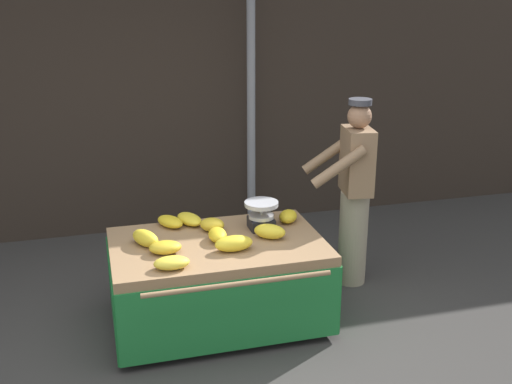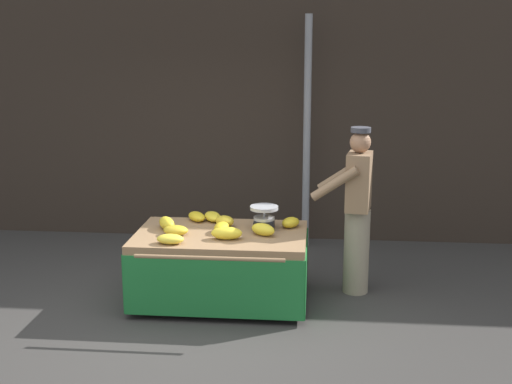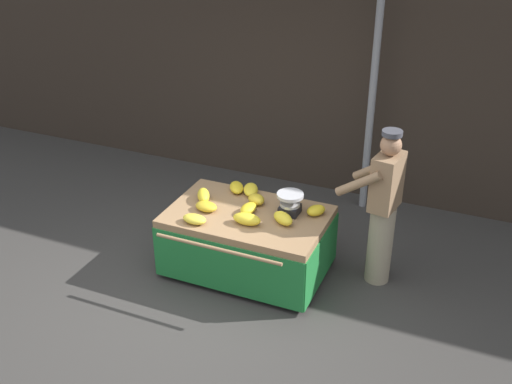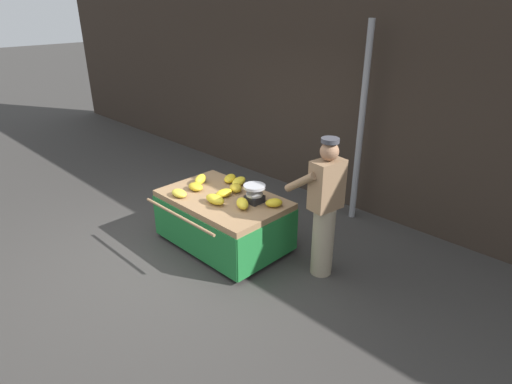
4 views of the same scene
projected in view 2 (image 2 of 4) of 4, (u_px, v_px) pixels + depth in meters
name	position (u px, v px, depth m)	size (l,w,h in m)	color
ground_plane	(177.00, 336.00, 5.81)	(60.00, 60.00, 0.00)	#383533
back_wall	(225.00, 86.00, 8.44)	(16.00, 0.24, 3.94)	#332821
street_pole	(307.00, 134.00, 8.07)	(0.09, 0.09, 2.85)	gray
banana_cart	(221.00, 252.00, 6.47)	(1.69, 1.27, 0.71)	#93704C
weighing_scale	(264.00, 217.00, 6.54)	(0.28, 0.28, 0.23)	black
banana_bunch_0	(263.00, 229.00, 6.34)	(0.14, 0.26, 0.12)	yellow
banana_bunch_1	(176.00, 230.00, 6.35)	(0.17, 0.24, 0.10)	gold
banana_bunch_2	(225.00, 221.00, 6.64)	(0.16, 0.20, 0.11)	gold
banana_bunch_3	(170.00, 239.00, 6.08)	(0.16, 0.26, 0.09)	yellow
banana_bunch_4	(167.00, 223.00, 6.53)	(0.13, 0.28, 0.13)	yellow
banana_bunch_5	(222.00, 227.00, 6.43)	(0.14, 0.24, 0.10)	gold
banana_bunch_6	(213.00, 217.00, 6.85)	(0.16, 0.29, 0.09)	yellow
banana_bunch_7	(227.00, 233.00, 6.21)	(0.15, 0.29, 0.12)	yellow
banana_bunch_8	(291.00, 222.00, 6.61)	(0.15, 0.22, 0.10)	gold
banana_bunch_9	(197.00, 216.00, 6.85)	(0.15, 0.27, 0.09)	gold
vendor_person	(357.00, 210.00, 6.66)	(0.63, 0.58, 1.71)	gray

